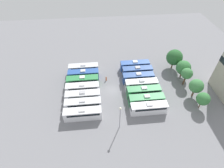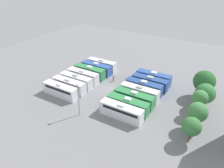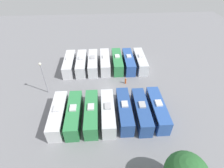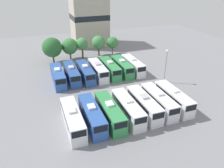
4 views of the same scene
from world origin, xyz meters
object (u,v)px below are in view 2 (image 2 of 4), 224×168
bus_6 (61,90)px  light_pole (78,94)px  bus_11 (134,98)px  bus_12 (128,105)px  tree_2 (200,98)px  bus_7 (154,78)px  tree_1 (205,93)px  bus_10 (140,92)px  tree_0 (204,81)px  bus_2 (90,72)px  bus_5 (69,85)px  bus_4 (76,80)px  tree_3 (198,112)px  tree_4 (192,127)px  bus_13 (121,111)px  worker_person (113,79)px  bus_3 (83,76)px  bus_1 (96,68)px  bus_8 (150,82)px  bus_0 (102,65)px  bus_9 (144,87)px

bus_6 → light_pole: (3.98, 9.45, 3.70)m
bus_11 → bus_12: size_ratio=1.00×
bus_12 → tree_2: (-7.03, 14.26, 2.74)m
bus_7 → tree_1: tree_1 is taller
bus_12 → tree_1: bearing=125.9°
bus_10 → tree_0: bearing=124.6°
bus_2 → bus_5: 9.81m
bus_6 → bus_4: bearing=-179.1°
tree_3 → tree_4: tree_3 is taller
light_pole → bus_13: bearing=115.3°
worker_person → tree_1: tree_1 is taller
bus_7 → bus_3: bearing=-62.0°
bus_1 → worker_person: (1.73, 7.44, -0.98)m
bus_2 → bus_7: (-6.36, 18.28, 0.00)m
bus_7 → bus_11: 12.99m
worker_person → tree_0: size_ratio=0.23×
bus_12 → worker_person: (-11.36, -10.86, -0.98)m
bus_2 → bus_11: bearing=70.2°
bus_5 → bus_7: bearing=131.9°
bus_3 → bus_10: same height
bus_12 → bus_6: bearing=-80.2°
bus_6 → bus_8: size_ratio=1.00×
bus_0 → tree_2: tree_2 is taller
bus_7 → worker_person: bearing=-65.1°
bus_12 → bus_13: 3.02m
bus_12 → light_pole: 11.87m
bus_8 → tree_2: bearing=67.1°
tree_3 → bus_8: bearing=-127.2°
bus_2 → tree_3: tree_3 is taller
bus_5 → bus_13: same height
bus_11 → worker_person: (-8.04, -10.81, -0.98)m
bus_12 → tree_0: bearing=139.7°
bus_11 → tree_1: size_ratio=1.59×
bus_6 → bus_10: (-9.64, 18.15, 0.00)m
bus_1 → bus_10: 19.39m
bus_12 → tree_4: 15.38m
bus_11 → worker_person: 13.50m
bus_12 → tree_3: 15.26m
bus_6 → bus_11: (-6.46, 18.16, 0.00)m
tree_0 → tree_4: bearing=4.7°
bus_6 → bus_13: bearing=90.4°
bus_11 → tree_2: size_ratio=1.60×
worker_person → bus_9: bearing=81.3°
bus_5 → bus_11: bearing=99.9°
bus_0 → tree_0: tree_0 is taller
bus_1 → bus_11: same height
tree_3 → bus_0: bearing=-113.7°
bus_1 → bus_6: 16.23m
bus_3 → tree_0: 33.34m
bus_5 → bus_10: size_ratio=1.00×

